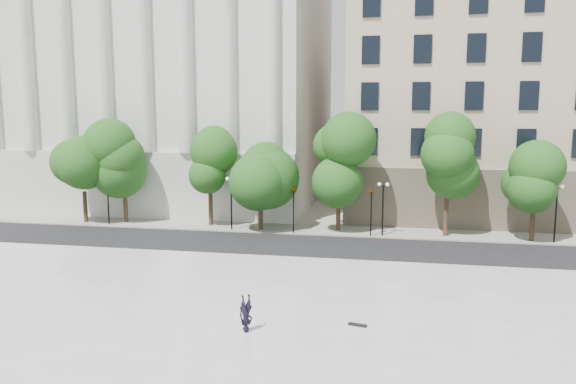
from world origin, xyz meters
name	(u,v)px	position (x,y,z in m)	size (l,w,h in m)	color
ground	(232,360)	(0.00, 0.00, 0.00)	(160.00, 160.00, 0.00)	#ADABA4
plaza	(251,325)	(0.00, 3.00, 0.23)	(44.00, 22.00, 0.45)	silver
street	(304,248)	(0.00, 18.00, 0.01)	(60.00, 8.00, 0.02)	black
far_sidewalk	(316,230)	(0.00, 24.00, 0.06)	(60.00, 4.00, 0.12)	#9C9990
building_west	(179,79)	(-17.00, 38.57, 12.89)	(31.50, 27.65, 25.60)	silver
building_east	(542,94)	(20.00, 38.91, 11.14)	(36.00, 26.15, 23.00)	tan
traffic_light_west	(294,187)	(-1.54, 22.30, 3.75)	(0.41, 1.87, 4.25)	black
traffic_light_east	(372,191)	(4.44, 22.30, 3.60)	(0.89, 1.54, 4.12)	black
person_lying	(246,327)	(0.11, 1.73, 0.67)	(0.58, 0.38, 1.59)	black
skateboard	(357,325)	(4.65, 3.24, 0.49)	(0.81, 0.21, 0.08)	black
street_trees	(259,168)	(-4.58, 23.46, 5.04)	(39.56, 5.16, 7.52)	#382619
lamp_posts	(309,196)	(-0.35, 22.60, 2.99)	(35.78, 0.28, 4.46)	black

